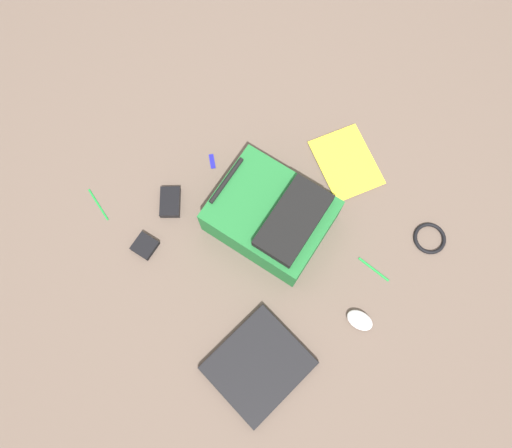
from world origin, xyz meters
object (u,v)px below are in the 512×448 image
object	(u,v)px
cable_coil	(430,238)
pen_blue	(98,204)
computer_mouse	(360,320)
earbud_pouch	(145,246)
pen_black	(374,269)
book_comic	(346,163)
power_brick	(170,202)
usb_stick	(212,161)
backpack	(272,216)
laptop	(258,365)

from	to	relation	value
cable_coil	pen_blue	size ratio (longest dim) A/B	0.82
computer_mouse	earbud_pouch	distance (m)	0.82
pen_black	earbud_pouch	bearing A→B (deg)	-46.88
computer_mouse	cable_coil	bearing A→B (deg)	167.68
book_comic	cable_coil	size ratio (longest dim) A/B	2.69
power_brick	usb_stick	size ratio (longest dim) A/B	1.96
backpack	laptop	bearing A→B (deg)	43.51
pen_black	pen_blue	xyz separation A→B (m)	(0.61, -0.86, -0.00)
cable_coil	pen_blue	bearing A→B (deg)	-47.25
earbud_pouch	power_brick	bearing A→B (deg)	-157.97
book_comic	power_brick	bearing A→B (deg)	-27.49
power_brick	pen_blue	xyz separation A→B (m)	(0.21, -0.18, -0.01)
computer_mouse	power_brick	world-z (taller)	computer_mouse
pen_blue	earbud_pouch	distance (m)	0.25
backpack	usb_stick	xyz separation A→B (m)	(0.01, -0.34, -0.09)
power_brick	usb_stick	bearing A→B (deg)	-172.73
laptop	pen_blue	distance (m)	0.84
pen_blue	laptop	bearing A→B (deg)	94.85
earbud_pouch	pen_black	bearing A→B (deg)	133.12
book_comic	pen_blue	xyz separation A→B (m)	(0.82, -0.49, -0.00)
computer_mouse	pen_blue	size ratio (longest dim) A/B	0.65
cable_coil	power_brick	world-z (taller)	power_brick
backpack	book_comic	size ratio (longest dim) A/B	1.46
backpack	pen_blue	size ratio (longest dim) A/B	3.21
laptop	pen_black	distance (m)	0.54
backpack	pen_blue	xyz separation A→B (m)	(0.44, -0.48, -0.09)
book_comic	cable_coil	bearing A→B (deg)	93.21
laptop	computer_mouse	distance (m)	0.39
pen_black	pen_blue	size ratio (longest dim) A/B	0.90
cable_coil	usb_stick	bearing A→B (deg)	-61.99
cable_coil	pen_blue	distance (m)	1.25
cable_coil	pen_black	bearing A→B (deg)	-12.83
power_brick	pen_black	distance (m)	0.79
power_brick	backpack	bearing A→B (deg)	127.39
pen_black	earbud_pouch	xyz separation A→B (m)	(0.57, -0.61, 0.01)
backpack	pen_blue	distance (m)	0.66
book_comic	backpack	bearing A→B (deg)	-1.70
book_comic	usb_stick	bearing A→B (deg)	-42.10
backpack	book_comic	xyz separation A→B (m)	(-0.38, 0.01, -0.08)
laptop	pen_black	xyz separation A→B (m)	(-0.54, 0.02, -0.01)
laptop	book_comic	xyz separation A→B (m)	(-0.75, -0.34, -0.01)
usb_stick	book_comic	bearing A→B (deg)	137.90
computer_mouse	cable_coil	distance (m)	0.41
laptop	cable_coil	size ratio (longest dim) A/B	2.71
power_brick	earbud_pouch	world-z (taller)	power_brick
laptop	cable_coil	world-z (taller)	laptop
laptop	usb_stick	xyz separation A→B (m)	(-0.37, -0.69, -0.01)
power_brick	earbud_pouch	size ratio (longest dim) A/B	1.47
laptop	power_brick	bearing A→B (deg)	-101.82
power_brick	pen_blue	size ratio (longest dim) A/B	0.78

